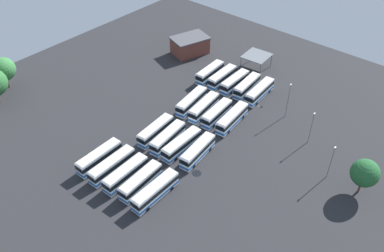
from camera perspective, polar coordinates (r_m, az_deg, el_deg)
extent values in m
plane|color=#28282B|center=(99.40, -0.69, -0.23)|extent=(120.95, 120.95, 0.00)
cube|color=silver|center=(116.58, 2.53, 7.46)|extent=(10.64, 3.11, 3.19)
cube|color=beige|center=(115.71, 2.55, 8.17)|extent=(10.21, 2.89, 0.14)
cube|color=black|center=(116.31, 2.54, 7.68)|extent=(10.70, 3.15, 1.02)
cube|color=#1E56A8|center=(117.05, 2.52, 7.09)|extent=(10.70, 3.15, 0.64)
cube|color=black|center=(112.60, 0.98, 6.61)|extent=(0.18, 2.03, 1.17)
cylinder|color=black|center=(114.51, 2.03, 6.01)|extent=(1.02, 0.36, 1.00)
cylinder|color=black|center=(115.61, 1.11, 6.38)|extent=(1.02, 0.36, 1.00)
cylinder|color=black|center=(119.09, 3.87, 7.37)|extent=(1.02, 0.36, 1.00)
cylinder|color=black|center=(120.15, 2.97, 7.72)|extent=(1.02, 0.36, 1.00)
cube|color=silver|center=(114.77, 4.26, 6.83)|extent=(10.73, 2.87, 3.19)
cube|color=beige|center=(113.89, 4.30, 7.54)|extent=(10.29, 2.66, 0.14)
cube|color=black|center=(114.50, 4.27, 7.05)|extent=(10.78, 2.91, 1.02)
cube|color=#1E56A8|center=(115.25, 4.24, 6.46)|extent=(10.78, 2.91, 0.64)
cube|color=black|center=(110.74, 2.68, 5.95)|extent=(0.14, 2.03, 1.17)
cylinder|color=black|center=(112.70, 3.73, 5.34)|extent=(1.01, 0.34, 1.00)
cylinder|color=black|center=(113.78, 2.80, 5.74)|extent=(1.01, 0.34, 1.00)
cylinder|color=black|center=(117.34, 5.62, 6.73)|extent=(1.01, 0.34, 1.00)
cylinder|color=black|center=(118.38, 4.70, 7.11)|extent=(1.01, 0.34, 1.00)
cube|color=silver|center=(112.96, 5.99, 6.13)|extent=(10.56, 2.71, 3.19)
cube|color=beige|center=(112.06, 6.05, 6.85)|extent=(10.13, 2.50, 0.14)
cube|color=black|center=(112.68, 6.01, 6.35)|extent=(10.61, 2.75, 1.02)
cube|color=#1E56A8|center=(113.44, 5.96, 5.75)|extent=(10.61, 2.75, 0.64)
cube|color=black|center=(108.94, 4.44, 5.25)|extent=(0.11, 2.03, 1.17)
cylinder|color=black|center=(110.93, 5.47, 4.62)|extent=(1.01, 0.32, 1.00)
cylinder|color=black|center=(111.97, 4.52, 5.05)|extent=(1.01, 0.32, 1.00)
cylinder|color=black|center=(115.55, 7.34, 6.02)|extent=(1.01, 0.32, 1.00)
cylinder|color=black|center=(116.54, 6.40, 6.42)|extent=(1.01, 0.32, 1.00)
cube|color=silver|center=(111.67, 7.70, 5.55)|extent=(10.72, 3.44, 3.19)
cube|color=beige|center=(110.77, 7.77, 6.27)|extent=(10.28, 3.20, 0.14)
cube|color=black|center=(111.39, 7.72, 5.77)|extent=(10.78, 3.48, 1.02)
cube|color=#1E56A8|center=(112.17, 7.66, 5.17)|extent=(10.78, 3.48, 0.64)
cube|color=black|center=(107.42, 6.35, 4.57)|extent=(0.25, 2.03, 1.17)
cylinder|color=black|center=(109.61, 7.32, 3.99)|extent=(1.02, 0.39, 1.00)
cylinder|color=black|center=(110.46, 6.29, 4.39)|extent=(1.02, 0.39, 1.00)
cylinder|color=black|center=(114.50, 8.94, 5.51)|extent=(1.02, 0.39, 1.00)
cylinder|color=black|center=(115.31, 7.94, 5.88)|extent=(1.02, 0.39, 1.00)
cube|color=silver|center=(109.94, 9.45, 4.76)|extent=(11.45, 3.23, 3.19)
cube|color=beige|center=(109.02, 9.54, 5.48)|extent=(10.98, 3.00, 0.14)
cube|color=black|center=(109.65, 9.48, 4.97)|extent=(11.50, 3.27, 1.02)
cube|color=#1E56A8|center=(110.44, 9.40, 4.37)|extent=(11.50, 3.27, 0.64)
cube|color=black|center=(105.40, 7.97, 3.66)|extent=(0.20, 2.03, 1.17)
cylinder|color=black|center=(107.73, 8.98, 3.10)|extent=(1.02, 0.37, 1.00)
cylinder|color=black|center=(108.55, 7.94, 3.53)|extent=(1.02, 0.37, 1.00)
cylinder|color=black|center=(112.96, 10.75, 4.76)|extent=(1.02, 0.37, 1.00)
cylinder|color=black|center=(113.75, 9.74, 5.16)|extent=(1.02, 0.37, 1.00)
cube|color=silver|center=(104.81, -0.07, 3.44)|extent=(11.40, 4.03, 3.19)
cube|color=beige|center=(103.84, -0.07, 4.19)|extent=(10.93, 3.77, 0.14)
cube|color=black|center=(104.51, -0.07, 3.67)|extent=(11.46, 4.07, 1.02)
cube|color=#1E56A8|center=(105.33, -0.07, 3.05)|extent=(11.46, 4.07, 0.64)
cube|color=black|center=(100.69, -1.79, 2.16)|extent=(0.35, 2.02, 1.17)
cylinder|color=black|center=(102.81, -0.57, 1.66)|extent=(1.03, 0.44, 1.00)
cylinder|color=black|center=(103.82, -1.63, 2.08)|extent=(1.03, 0.44, 1.00)
cylinder|color=black|center=(107.53, 1.44, 3.56)|extent=(1.03, 0.44, 1.00)
cylinder|color=black|center=(108.49, 0.41, 3.94)|extent=(1.03, 0.44, 1.00)
cube|color=silver|center=(102.84, 1.68, 2.63)|extent=(11.09, 3.81, 3.19)
cube|color=beige|center=(101.86, 1.70, 3.39)|extent=(10.63, 3.56, 0.14)
cube|color=black|center=(102.54, 1.68, 2.86)|extent=(11.15, 3.86, 1.02)
cube|color=#1E56A8|center=(103.37, 1.67, 2.24)|extent=(11.15, 3.86, 0.64)
cube|color=black|center=(98.81, 0.00, 1.35)|extent=(0.31, 2.02, 1.17)
cylinder|color=black|center=(100.94, 1.19, 0.84)|extent=(1.03, 0.42, 1.00)
cylinder|color=black|center=(101.90, 0.11, 1.27)|extent=(1.03, 0.42, 1.00)
cylinder|color=black|center=(105.54, 3.16, 2.73)|extent=(1.03, 0.42, 1.00)
cylinder|color=black|center=(106.46, 2.11, 3.13)|extent=(1.03, 0.42, 1.00)
cube|color=silver|center=(100.92, 3.49, 1.76)|extent=(10.51, 3.34, 3.19)
cube|color=beige|center=(99.92, 3.52, 2.51)|extent=(10.08, 3.11, 0.14)
cube|color=black|center=(100.61, 3.50, 1.99)|extent=(10.57, 3.38, 1.02)
cube|color=#1E56A8|center=(101.46, 3.47, 1.36)|extent=(10.57, 3.38, 0.64)
cube|color=black|center=(97.09, 1.83, 0.54)|extent=(0.23, 2.03, 1.17)
cylinder|color=black|center=(99.17, 3.00, -0.03)|extent=(1.02, 0.38, 1.00)
cylinder|color=black|center=(100.12, 1.91, 0.45)|extent=(1.02, 0.38, 1.00)
cylinder|color=black|center=(103.50, 4.95, 1.79)|extent=(1.02, 0.38, 1.00)
cylinder|color=black|center=(104.42, 3.89, 2.24)|extent=(1.02, 0.38, 1.00)
cube|color=silver|center=(99.68, 5.64, 1.07)|extent=(11.52, 3.55, 3.19)
cube|color=beige|center=(98.66, 5.70, 1.83)|extent=(11.05, 3.31, 0.14)
cube|color=black|center=(99.37, 5.66, 1.30)|extent=(11.58, 3.60, 1.02)
cube|color=#1E56A8|center=(100.23, 5.61, 0.67)|extent=(11.58, 3.60, 0.64)
cube|color=black|center=(95.42, 3.93, -0.36)|extent=(0.25, 2.03, 1.17)
cylinder|color=black|center=(97.72, 5.11, -0.85)|extent=(1.02, 0.39, 1.00)
cylinder|color=black|center=(98.58, 3.98, -0.36)|extent=(1.02, 0.39, 1.00)
cylinder|color=black|center=(102.60, 7.14, 1.22)|extent=(1.02, 0.39, 1.00)
cylinder|color=black|center=(103.41, 6.05, 1.67)|extent=(1.02, 0.39, 1.00)
cube|color=silver|center=(95.88, -5.12, -0.68)|extent=(10.79, 3.43, 3.19)
cube|color=beige|center=(94.82, -5.17, 0.09)|extent=(10.35, 3.19, 0.14)
cube|color=black|center=(95.55, -5.14, -0.45)|extent=(10.85, 3.47, 1.02)
cube|color=#1E56A8|center=(96.45, -5.09, -1.09)|extent=(10.85, 3.47, 0.64)
cube|color=black|center=(92.54, -7.23, -2.11)|extent=(0.24, 2.03, 1.17)
cylinder|color=black|center=(94.36, -5.80, -2.63)|extent=(1.02, 0.39, 1.00)
cylinder|color=black|center=(95.55, -6.85, -2.10)|extent=(1.02, 0.39, 1.00)
cylinder|color=black|center=(98.10, -3.34, -0.55)|extent=(1.02, 0.39, 1.00)
cylinder|color=black|center=(99.25, -4.38, -0.06)|extent=(1.02, 0.39, 1.00)
cube|color=silver|center=(93.73, -3.41, -1.67)|extent=(10.81, 3.64, 3.19)
cube|color=beige|center=(92.65, -3.45, -0.90)|extent=(10.37, 3.40, 0.14)
cube|color=black|center=(93.40, -3.42, -1.44)|extent=(10.87, 3.68, 1.02)
cube|color=#1E56A8|center=(94.32, -3.39, -2.09)|extent=(10.87, 3.68, 0.64)
cube|color=black|center=(90.28, -5.45, -3.20)|extent=(0.29, 2.02, 1.17)
cylinder|color=black|center=(92.22, -4.04, -3.69)|extent=(1.03, 0.41, 1.00)
cylinder|color=black|center=(93.31, -5.15, -3.15)|extent=(1.03, 0.41, 1.00)
cylinder|color=black|center=(96.09, -1.66, -1.50)|extent=(1.03, 0.41, 1.00)
cylinder|color=black|center=(97.14, -2.75, -1.00)|extent=(1.03, 0.41, 1.00)
cube|color=silver|center=(91.88, -1.47, -2.61)|extent=(11.00, 2.64, 3.19)
cube|color=beige|center=(90.78, -1.49, -1.82)|extent=(10.56, 2.43, 0.14)
cube|color=black|center=(91.54, -1.47, -2.37)|extent=(11.06, 2.68, 1.02)
cube|color=#1E56A8|center=(92.48, -1.46, -3.02)|extent=(11.06, 2.68, 0.64)
cube|color=black|center=(88.52, -3.81, -4.13)|extent=(0.09, 2.03, 1.17)
cylinder|color=black|center=(90.42, -2.32, -4.68)|extent=(1.00, 0.31, 1.00)
cylinder|color=black|center=(91.57, -3.39, -4.04)|extent=(1.00, 0.31, 1.00)
cylinder|color=black|center=(94.19, 0.42, -2.48)|extent=(1.00, 0.31, 1.00)
cylinder|color=black|center=(95.29, -0.63, -1.89)|extent=(1.00, 0.31, 1.00)
cube|color=silver|center=(90.21, 0.80, -3.55)|extent=(10.79, 3.62, 3.19)
cube|color=beige|center=(89.09, 0.81, -2.76)|extent=(10.35, 3.38, 0.14)
cube|color=black|center=(89.87, 0.81, -3.31)|extent=(10.85, 3.66, 1.02)
cube|color=#1E56A8|center=(90.82, 0.80, -3.96)|extent=(10.85, 3.66, 0.64)
cube|color=black|center=(86.63, -1.15, -5.22)|extent=(0.28, 2.02, 1.17)
cylinder|color=black|center=(88.75, 0.23, -5.68)|extent=(1.03, 0.41, 1.00)
cylinder|color=black|center=(89.68, -0.98, -5.10)|extent=(1.03, 0.41, 1.00)
cylinder|color=black|center=(92.76, 2.51, -3.31)|extent=(1.03, 0.41, 1.00)
cylinder|color=black|center=(93.65, 1.33, -2.78)|extent=(1.03, 0.41, 1.00)
cube|color=silver|center=(90.98, -12.85, -4.33)|extent=(11.08, 2.77, 3.19)
cube|color=beige|center=(89.87, -13.00, -3.56)|extent=(10.63, 2.56, 0.14)
cube|color=black|center=(90.64, -12.89, -4.10)|extent=(11.13, 2.81, 1.02)
cube|color=#1E56A8|center=(91.59, -12.77, -4.74)|extent=(11.13, 2.81, 0.64)
cube|color=black|center=(88.46, -15.60, -5.91)|extent=(0.11, 2.03, 1.17)
cylinder|color=black|center=(89.90, -13.89, -6.44)|extent=(1.01, 0.33, 1.00)
cylinder|color=black|center=(91.32, -14.80, -5.76)|extent=(1.01, 0.33, 1.00)
cylinder|color=black|center=(92.68, -10.68, -4.17)|extent=(1.01, 0.33, 1.00)
cylinder|color=black|center=(94.05, -11.62, -3.55)|extent=(1.01, 0.33, 1.00)
cube|color=silver|center=(88.56, -11.12, -5.48)|extent=(11.39, 2.83, 3.19)
cube|color=beige|center=(87.42, -11.25, -4.70)|extent=(10.93, 2.61, 0.14)
cube|color=black|center=(88.21, -11.16, -5.25)|extent=(11.45, 2.87, 1.02)
cube|color=#1E56A8|center=(89.18, -11.05, -5.89)|extent=(11.45, 2.87, 0.64)
cube|color=black|center=(85.89, -13.96, -7.21)|extent=(0.12, 2.03, 1.17)
cylinder|color=black|center=(87.46, -12.20, -7.70)|extent=(1.01, 0.33, 1.00)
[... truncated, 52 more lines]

